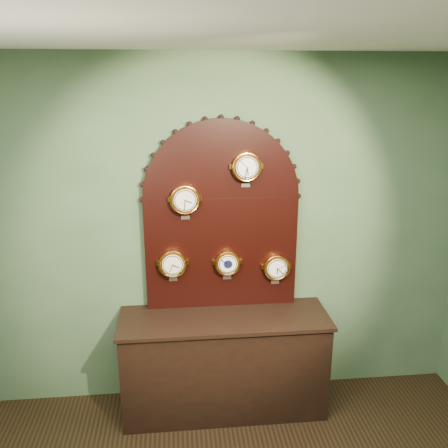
{
  "coord_description": "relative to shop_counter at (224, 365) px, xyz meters",
  "views": [
    {
      "loc": [
        -0.34,
        -1.1,
        2.61
      ],
      "look_at": [
        0.0,
        2.25,
        1.58
      ],
      "focal_mm": 38.36,
      "sensor_mm": 36.0,
      "label": 1
    }
  ],
  "objects": [
    {
      "name": "roman_clock",
      "position": [
        -0.28,
        0.15,
        1.34
      ],
      "size": [
        0.23,
        0.08,
        0.28
      ],
      "color": "orange",
      "rests_on": "display_board"
    },
    {
      "name": "tide_clock",
      "position": [
        0.43,
        0.15,
        0.77
      ],
      "size": [
        0.21,
        0.08,
        0.26
      ],
      "color": "orange",
      "rests_on": "display_board"
    },
    {
      "name": "barometer",
      "position": [
        0.04,
        0.15,
        0.82
      ],
      "size": [
        0.2,
        0.08,
        0.26
      ],
      "color": "orange",
      "rests_on": "display_board"
    },
    {
      "name": "shop_counter",
      "position": [
        0.0,
        0.0,
        0.0
      ],
      "size": [
        1.6,
        0.5,
        0.8
      ],
      "primitive_type": "cube",
      "color": "black",
      "rests_on": "ground_plane"
    },
    {
      "name": "wall_back",
      "position": [
        0.0,
        0.27,
        1.0
      ],
      "size": [
        4.0,
        0.0,
        4.0
      ],
      "primitive_type": "plane",
      "rotation": [
        1.57,
        0.0,
        0.0
      ],
      "color": "#466343",
      "rests_on": "ground"
    },
    {
      "name": "display_board",
      "position": [
        0.0,
        0.22,
        1.23
      ],
      "size": [
        1.26,
        0.06,
        1.53
      ],
      "color": "black",
      "rests_on": "shop_counter"
    },
    {
      "name": "hygrometer",
      "position": [
        -0.39,
        0.15,
        0.83
      ],
      "size": [
        0.22,
        0.08,
        0.27
      ],
      "color": "orange",
      "rests_on": "display_board"
    },
    {
      "name": "arabic_clock",
      "position": [
        0.18,
        0.15,
        1.58
      ],
      "size": [
        0.22,
        0.08,
        0.27
      ],
      "color": "orange",
      "rests_on": "display_board"
    }
  ]
}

